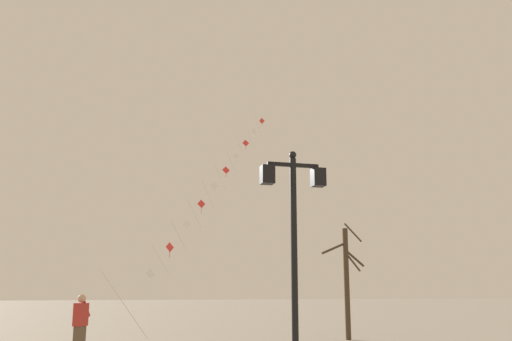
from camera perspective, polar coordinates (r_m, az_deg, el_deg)
ground_plane at (r=22.12m, az=-12.72°, el=-16.62°), size 160.00×160.00×0.00m
twin_lantern_lamp_post at (r=11.96m, az=3.89°, el=-4.90°), size 1.45×0.28×4.82m
kite_train at (r=25.05m, az=-4.60°, el=-2.04°), size 8.64×12.78×11.75m
kite_flyer at (r=16.11m, az=-17.63°, el=-14.92°), size 0.46×0.60×1.71m
bare_tree at (r=21.77m, az=9.34°, el=-10.90°), size 2.19×1.05×4.36m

